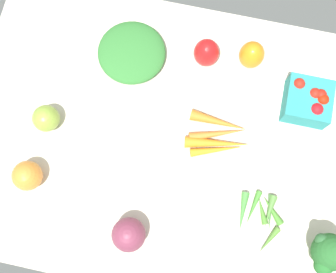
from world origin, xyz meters
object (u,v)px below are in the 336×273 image
object	(u,v)px
heirloom_tomato_orange	(27,176)
broccoli_head	(329,253)
berry_basket	(308,101)
bell_pepper_red	(206,53)
leafy_greens_clump	(132,52)
bell_pepper_orange	(252,55)
okra_pile	(261,214)
carrot_bunch	(218,136)
red_onion_near_basket	(129,235)
heirloom_tomato_green	(46,118)

from	to	relation	value
heirloom_tomato_orange	broccoli_head	distance (cm)	72.25
berry_basket	bell_pepper_red	distance (cm)	28.44
heirloom_tomato_orange	leafy_greens_clump	bearing A→B (deg)	65.49
bell_pepper_orange	heirloom_tomato_orange	size ratio (longest dim) A/B	1.16
okra_pile	broccoli_head	size ratio (longest dim) A/B	1.29
carrot_bunch	red_onion_near_basket	size ratio (longest dim) A/B	2.06
okra_pile	bell_pepper_red	world-z (taller)	bell_pepper_red
bell_pepper_orange	broccoli_head	world-z (taller)	broccoli_head
heirloom_tomato_orange	leafy_greens_clump	world-z (taller)	heirloom_tomato_orange
broccoli_head	okra_pile	bearing A→B (deg)	158.44
bell_pepper_red	carrot_bunch	bearing A→B (deg)	-70.80
carrot_bunch	leafy_greens_clump	bearing A→B (deg)	146.85
broccoli_head	leafy_greens_clump	xyz separation A→B (cm)	(-55.18, 40.00, -4.74)
broccoli_head	bell_pepper_orange	bearing A→B (deg)	118.62
heirloom_tomato_green	bell_pepper_orange	bearing A→B (deg)	30.02
bell_pepper_orange	okra_pile	size ratio (longest dim) A/B	0.57
okra_pile	heirloom_tomato_green	distance (cm)	57.96
carrot_bunch	okra_pile	bearing A→B (deg)	-50.59
heirloom_tomato_orange	berry_basket	bearing A→B (deg)	27.48
bell_pepper_red	leafy_greens_clump	world-z (taller)	bell_pepper_red
bell_pepper_red	broccoli_head	bearing A→B (deg)	-50.12
leafy_greens_clump	broccoli_head	bearing A→B (deg)	-35.94
heirloom_tomato_orange	red_onion_near_basket	size ratio (longest dim) A/B	0.90
heirloom_tomato_orange	red_onion_near_basket	bearing A→B (deg)	-17.13
heirloom_tomato_orange	broccoli_head	xyz separation A→B (cm)	(72.11, -2.85, 3.33)
heirloom_tomato_orange	carrot_bunch	xyz separation A→B (cm)	(43.16, 20.03, -2.29)
okra_pile	red_onion_near_basket	bearing A→B (deg)	-159.06
bell_pepper_red	heirloom_tomato_green	bearing A→B (deg)	-144.63
carrot_bunch	leafy_greens_clump	world-z (taller)	leafy_greens_clump
red_onion_near_basket	heirloom_tomato_green	size ratio (longest dim) A/B	1.19
berry_basket	heirloom_tomato_green	size ratio (longest dim) A/B	1.66
bell_pepper_red	red_onion_near_basket	bearing A→B (deg)	-100.49
bell_pepper_orange	heirloom_tomato_orange	distance (cm)	63.55
red_onion_near_basket	heirloom_tomato_green	bearing A→B (deg)	139.06
bell_pepper_red	berry_basket	bearing A→B (deg)	-14.55
heirloom_tomato_orange	carrot_bunch	world-z (taller)	heirloom_tomato_orange
carrot_bunch	okra_pile	xyz separation A→B (cm)	(13.91, -16.93, -0.47)
carrot_bunch	berry_basket	bearing A→B (deg)	32.54
red_onion_near_basket	okra_pile	xyz separation A→B (cm)	(29.94, 11.46, -3.15)
bell_pepper_orange	heirloom_tomato_green	xyz separation A→B (cm)	(-47.21, -27.28, -0.84)
okra_pile	bell_pepper_red	bearing A→B (deg)	119.42
carrot_bunch	red_onion_near_basket	bearing A→B (deg)	-119.47
okra_pile	heirloom_tomato_green	world-z (taller)	heirloom_tomato_green
heirloom_tomato_orange	red_onion_near_basket	world-z (taller)	red_onion_near_basket
bell_pepper_orange	bell_pepper_red	xyz separation A→B (cm)	(-11.45, -1.90, 0.10)
carrot_bunch	bell_pepper_red	size ratio (longest dim) A/B	1.92
berry_basket	leafy_greens_clump	world-z (taller)	berry_basket
okra_pile	heirloom_tomato_green	bearing A→B (deg)	168.29
red_onion_near_basket	bell_pepper_red	world-z (taller)	bell_pepper_red
leafy_greens_clump	heirloom_tomato_green	xyz separation A→B (cm)	(-16.57, -22.30, 1.15)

